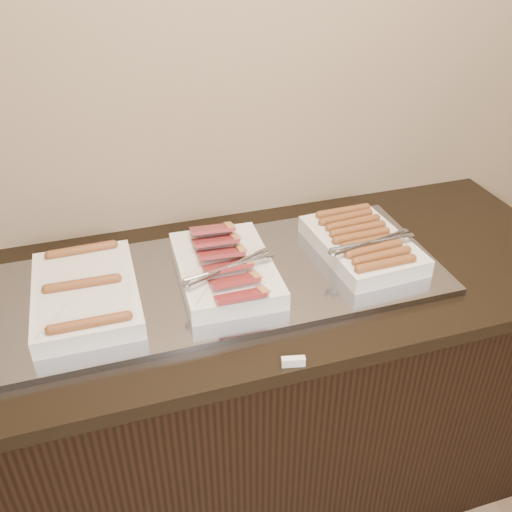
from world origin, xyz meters
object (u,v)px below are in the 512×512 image
(dish_center, at_px, (225,268))
(counter, at_px, (234,395))
(dish_right, at_px, (362,243))
(dish_left, at_px, (86,293))
(warming_tray, at_px, (225,279))

(dish_center, bearing_deg, counter, 15.10)
(counter, relative_size, dish_right, 5.51)
(dish_left, xyz_separation_m, dish_right, (0.78, -0.00, 0.01))
(dish_center, distance_m, dish_right, 0.41)
(dish_left, height_order, dish_center, dish_center)
(counter, height_order, warming_tray, warming_tray)
(warming_tray, relative_size, dish_center, 3.00)
(warming_tray, xyz_separation_m, dish_left, (-0.37, 0.00, 0.04))
(counter, bearing_deg, dish_right, -0.56)
(dish_right, bearing_deg, warming_tray, 176.07)
(dish_center, bearing_deg, warming_tray, 83.52)
(counter, bearing_deg, warming_tray, 180.00)
(dish_center, relative_size, dish_right, 1.07)
(dish_right, bearing_deg, dish_center, 176.60)
(dish_left, relative_size, dish_right, 1.05)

